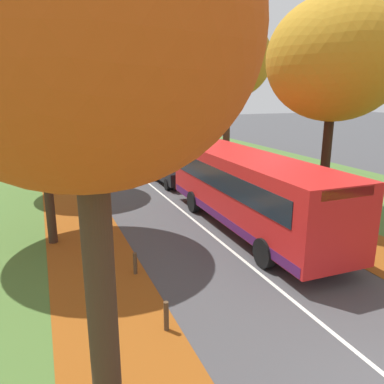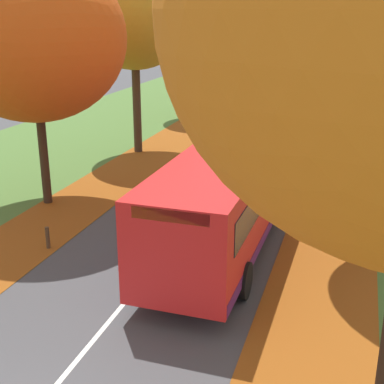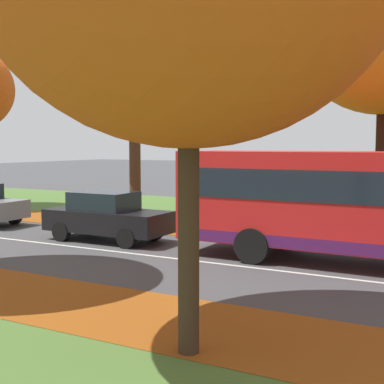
{
  "view_description": "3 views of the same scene",
  "coord_description": "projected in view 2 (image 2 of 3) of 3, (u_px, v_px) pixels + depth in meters",
  "views": [
    {
      "loc": [
        -5.8,
        -2.78,
        5.36
      ],
      "look_at": [
        -0.46,
        10.46,
        1.53
      ],
      "focal_mm": 35.0,
      "sensor_mm": 36.0,
      "label": 1
    },
    {
      "loc": [
        5.07,
        -5.35,
        6.92
      ],
      "look_at": [
        0.35,
        9.71,
        1.47
      ],
      "focal_mm": 50.0,
      "sensor_mm": 36.0,
      "label": 2
    },
    {
      "loc": [
        -12.64,
        7.21,
        3.16
      ],
      "look_at": [
        2.18,
        15.26,
        1.66
      ],
      "focal_mm": 50.0,
      "sensor_mm": 36.0,
      "label": 3
    }
  ],
  "objects": [
    {
      "name": "grass_verge_left",
      "position": [
        82.0,
        142.0,
        29.15
      ],
      "size": [
        12.0,
        90.0,
        0.01
      ],
      "primitive_type": "cube",
      "color": "#476B2D",
      "rests_on": "ground"
    },
    {
      "name": "leaf_litter_left",
      "position": [
        110.0,
        182.0,
        22.44
      ],
      "size": [
        2.8,
        60.0,
        0.0
      ],
      "primitive_type": "cube",
      "color": "#8C4714",
      "rests_on": "grass_verge_left"
    },
    {
      "name": "leaf_litter_right",
      "position": [
        336.0,
        204.0,
        19.84
      ],
      "size": [
        2.8,
        60.0,
        0.0
      ],
      "primitive_type": "cube",
      "color": "#8C4714",
      "rests_on": "grass_verge_right"
    },
    {
      "name": "road_centre_line",
      "position": [
        247.0,
        155.0,
        26.55
      ],
      "size": [
        0.12,
        80.0,
        0.01
      ],
      "primitive_type": "cube",
      "color": "silver",
      "rests_on": "ground"
    },
    {
      "name": "tree_left_near",
      "position": [
        33.0,
        38.0,
        18.13
      ],
      "size": [
        6.38,
        6.38,
        8.84
      ],
      "color": "#382619",
      "rests_on": "ground"
    },
    {
      "name": "tree_left_mid",
      "position": [
        134.0,
        15.0,
        25.05
      ],
      "size": [
        5.6,
        5.6,
        9.12
      ],
      "color": "#422D1E",
      "rests_on": "ground"
    },
    {
      "name": "tree_left_far",
      "position": [
        186.0,
        20.0,
        33.95
      ],
      "size": [
        4.74,
        4.74,
        8.37
      ],
      "color": "#422D1E",
      "rests_on": "ground"
    },
    {
      "name": "tree_left_distant",
      "position": [
        224.0,
        25.0,
        41.77
      ],
      "size": [
        4.69,
        4.69,
        7.81
      ],
      "color": "#382619",
      "rests_on": "ground"
    },
    {
      "name": "tree_right_far",
      "position": [
        371.0,
        26.0,
        31.87
      ],
      "size": [
        4.8,
        4.8,
        8.06
      ],
      "color": "black",
      "rests_on": "ground"
    },
    {
      "name": "bollard_fourth",
      "position": [
        48.0,
        238.0,
        16.13
      ],
      "size": [
        0.12,
        0.12,
        0.69
      ],
      "primitive_type": "cylinder",
      "color": "#4C3823",
      "rests_on": "ground"
    },
    {
      "name": "bus",
      "position": [
        230.0,
        190.0,
        16.16
      ],
      "size": [
        2.77,
        10.43,
        2.98
      ],
      "color": "red",
      "rests_on": "ground"
    },
    {
      "name": "car_black_lead",
      "position": [
        268.0,
        151.0,
        24.1
      ],
      "size": [
        1.8,
        4.21,
        1.62
      ],
      "color": "black",
      "rests_on": "ground"
    },
    {
      "name": "car_grey_following",
      "position": [
        295.0,
        122.0,
        30.16
      ],
      "size": [
        1.94,
        4.28,
        1.62
      ],
      "color": "slate",
      "rests_on": "ground"
    }
  ]
}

